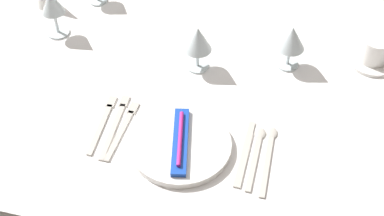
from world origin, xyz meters
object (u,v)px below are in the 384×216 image
(toothbrush_package, at_px, (180,141))
(fork_salad, at_px, (103,122))
(dinner_plate, at_px, (180,145))
(wine_glass_centre, at_px, (52,5))
(spoon_dessert, at_px, (269,152))
(wine_glass_left, at_px, (291,39))
(fork_outer, at_px, (123,128))
(dinner_knife, at_px, (244,155))
(coffee_cup_left, at_px, (376,50))
(spoon_soup, at_px, (256,150))
(fork_inner, at_px, (116,123))
(wine_glass_right, at_px, (198,40))

(toothbrush_package, xyz_separation_m, fork_salad, (-0.22, 0.03, -0.02))
(dinner_plate, distance_m, wine_glass_centre, 0.61)
(dinner_plate, height_order, spoon_dessert, dinner_plate)
(dinner_plate, xyz_separation_m, wine_glass_centre, (-0.48, 0.36, 0.10))
(spoon_dessert, height_order, wine_glass_left, wine_glass_left)
(fork_outer, bearing_deg, dinner_knife, -2.44)
(toothbrush_package, height_order, fork_salad, toothbrush_package)
(toothbrush_package, distance_m, coffee_cup_left, 0.64)
(wine_glass_centre, bearing_deg, fork_outer, -45.49)
(spoon_soup, bearing_deg, coffee_cup_left, 56.25)
(toothbrush_package, xyz_separation_m, fork_outer, (-0.16, 0.03, -0.02))
(fork_outer, xyz_separation_m, wine_glass_left, (0.38, 0.35, 0.09))
(dinner_plate, bearing_deg, dinner_knife, 4.60)
(fork_inner, xyz_separation_m, wine_glass_centre, (-0.30, 0.32, 0.10))
(fork_salad, bearing_deg, coffee_cup_left, 31.35)
(spoon_dessert, height_order, wine_glass_centre, wine_glass_centre)
(fork_salad, relative_size, wine_glass_right, 1.50)
(fork_salad, xyz_separation_m, coffee_cup_left, (0.67, 0.41, 0.04))
(fork_outer, distance_m, wine_glass_right, 0.32)
(wine_glass_left, bearing_deg, wine_glass_centre, -178.56)
(wine_glass_left, xyz_separation_m, wine_glass_right, (-0.25, -0.07, 0.00))
(fork_salad, bearing_deg, fork_outer, -8.40)
(dinner_plate, height_order, spoon_soup, dinner_plate)
(dinner_plate, xyz_separation_m, toothbrush_package, (0.00, 0.00, 0.02))
(dinner_plate, bearing_deg, fork_inner, 168.80)
(toothbrush_package, relative_size, spoon_soup, 1.04)
(spoon_soup, xyz_separation_m, wine_glass_left, (0.04, 0.34, 0.09))
(fork_inner, bearing_deg, toothbrush_package, -11.20)
(dinner_plate, distance_m, spoon_soup, 0.19)
(fork_outer, bearing_deg, toothbrush_package, -9.39)
(coffee_cup_left, height_order, wine_glass_centre, wine_glass_centre)
(fork_inner, bearing_deg, spoon_soup, -0.33)
(dinner_plate, distance_m, coffee_cup_left, 0.64)
(dinner_knife, bearing_deg, wine_glass_left, 80.12)
(fork_outer, xyz_separation_m, wine_glass_centre, (-0.32, 0.33, 0.10))
(fork_salad, height_order, coffee_cup_left, coffee_cup_left)
(dinner_plate, height_order, wine_glass_left, wine_glass_left)
(wine_glass_right, bearing_deg, fork_salad, -124.68)
(fork_inner, xyz_separation_m, spoon_dessert, (0.40, -0.00, 0.00))
(wine_glass_centre, relative_size, wine_glass_left, 1.11)
(spoon_soup, relative_size, spoon_dessert, 0.92)
(toothbrush_package, bearing_deg, wine_glass_right, 95.38)
(fork_salad, distance_m, dinner_knife, 0.37)
(fork_salad, bearing_deg, dinner_plate, -9.13)
(toothbrush_package, distance_m, wine_glass_right, 0.31)
(wine_glass_left, bearing_deg, wine_glass_right, -164.34)
(dinner_plate, relative_size, toothbrush_package, 1.18)
(wine_glass_centre, bearing_deg, toothbrush_package, -36.45)
(coffee_cup_left, bearing_deg, spoon_soup, -123.75)
(fork_salad, relative_size, spoon_soup, 1.02)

